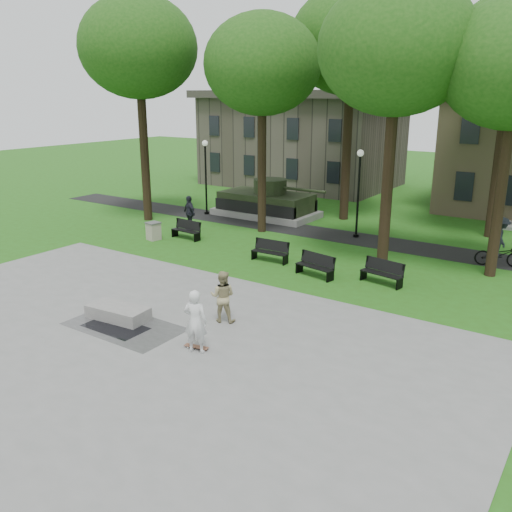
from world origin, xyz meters
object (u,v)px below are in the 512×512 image
at_px(concrete_block, 118,312).
at_px(skateboarder, 195,321).
at_px(friend_watching, 223,296).
at_px(park_bench_0, 187,229).
at_px(trash_bin, 153,231).
at_px(cyclist, 500,246).

distance_m(concrete_block, skateboarder, 3.99).
relative_size(friend_watching, park_bench_0, 0.99).
bearing_deg(friend_watching, skateboarder, 85.26).
bearing_deg(skateboarder, trash_bin, -59.15).
distance_m(cyclist, trash_bin, 17.16).
bearing_deg(park_bench_0, trash_bin, -134.06).
height_order(concrete_block, skateboarder, skateboarder).
xyz_separation_m(cyclist, park_bench_0, (-14.95, -4.25, -0.40)).
relative_size(park_bench_0, trash_bin, 1.90).
relative_size(concrete_block, skateboarder, 1.10).
bearing_deg(trash_bin, park_bench_0, 41.85).
bearing_deg(trash_bin, concrete_block, -52.09).
bearing_deg(trash_bin, cyclist, 18.45).
xyz_separation_m(cyclist, trash_bin, (-16.27, -5.43, -0.44)).
bearing_deg(park_bench_0, skateboarder, -43.59).
height_order(concrete_block, friend_watching, friend_watching).
distance_m(friend_watching, cyclist, 13.68).
height_order(concrete_block, cyclist, cyclist).
bearing_deg(friend_watching, cyclist, -141.24).
height_order(friend_watching, park_bench_0, friend_watching).
bearing_deg(concrete_block, friend_watching, 30.80).
bearing_deg(cyclist, park_bench_0, 85.78).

